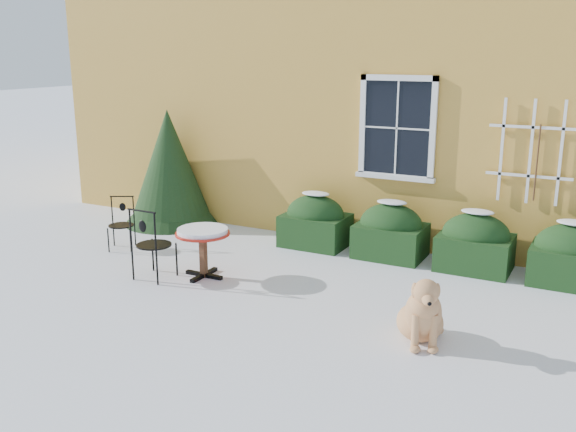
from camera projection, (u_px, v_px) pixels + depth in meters
The scene contains 8 objects.
ground at pixel (253, 300), 8.37m from camera, with size 80.00×80.00×0.00m, color white.
house at pixel (419, 47), 13.56m from camera, with size 12.40×8.40×6.40m.
hedge_row at pixel (432, 238), 9.71m from camera, with size 4.95×0.80×0.91m.
evergreen_shrub at pixel (170, 178), 11.89m from camera, with size 1.75×1.75×2.12m.
bistro_table at pixel (203, 237), 9.07m from camera, with size 0.77×0.77×0.72m.
patio_chair_near at pixel (152, 243), 9.01m from camera, with size 0.50×0.50×1.05m.
patio_chair_far at pixel (122, 223), 10.43m from camera, with size 0.51×0.51×0.85m.
dog at pixel (422, 315), 7.06m from camera, with size 0.72×0.91×0.83m.
Camera 1 is at (4.04, -6.71, 3.17)m, focal length 40.00 mm.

